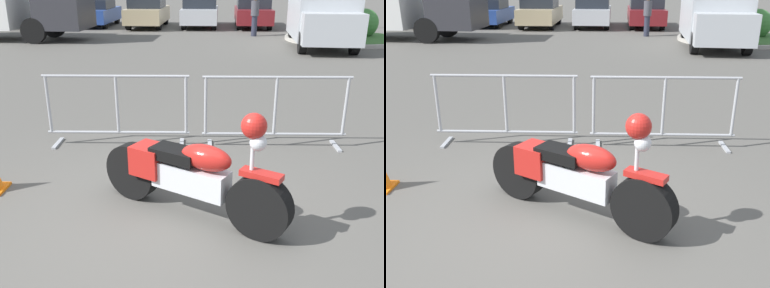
% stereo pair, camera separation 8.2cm
% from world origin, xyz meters
% --- Properties ---
extents(ground_plane, '(120.00, 120.00, 0.00)m').
position_xyz_m(ground_plane, '(0.00, 0.00, 0.00)').
color(ground_plane, '#54514C').
extents(motorcycle, '(1.98, 1.26, 1.24)m').
position_xyz_m(motorcycle, '(0.36, 0.27, 0.47)').
color(motorcycle, black).
rests_on(motorcycle, ground).
extents(crowd_barrier_near, '(2.12, 0.47, 1.07)m').
position_xyz_m(crowd_barrier_near, '(-0.79, 2.28, 0.55)').
color(crowd_barrier_near, '#9EA0A5').
rests_on(crowd_barrier_near, ground).
extents(crowd_barrier_far, '(2.12, 0.47, 1.07)m').
position_xyz_m(crowd_barrier_far, '(1.51, 2.28, 0.55)').
color(crowd_barrier_far, '#9EA0A5').
rests_on(crowd_barrier_far, ground).
extents(delivery_van, '(2.34, 5.14, 2.31)m').
position_xyz_m(delivery_van, '(4.66, 12.60, 1.24)').
color(delivery_van, '#B2B7BC').
rests_on(delivery_van, ground).
extents(parked_car_green, '(1.86, 4.29, 1.44)m').
position_xyz_m(parked_car_green, '(-10.60, 19.41, 0.73)').
color(parked_car_green, '#236B38').
rests_on(parked_car_green, ground).
extents(parked_car_black, '(1.84, 4.26, 1.43)m').
position_xyz_m(parked_car_black, '(-7.91, 19.26, 0.72)').
color(parked_car_black, black).
rests_on(parked_car_black, ground).
extents(parked_car_blue, '(1.76, 4.07, 1.36)m').
position_xyz_m(parked_car_blue, '(-5.23, 19.44, 0.69)').
color(parked_car_blue, '#284799').
rests_on(parked_car_blue, ground).
extents(parked_car_tan, '(1.91, 4.41, 1.48)m').
position_xyz_m(parked_car_tan, '(-2.54, 19.01, 0.75)').
color(parked_car_tan, tan).
rests_on(parked_car_tan, ground).
extents(parked_car_silver, '(1.89, 4.38, 1.47)m').
position_xyz_m(parked_car_silver, '(0.15, 19.18, 0.74)').
color(parked_car_silver, '#B7BABF').
rests_on(parked_car_silver, ground).
extents(parked_car_maroon, '(1.88, 4.35, 1.46)m').
position_xyz_m(parked_car_maroon, '(2.84, 19.18, 0.74)').
color(parked_car_maroon, maroon).
rests_on(parked_car_maroon, ground).
extents(pedestrian, '(0.42, 0.42, 1.69)m').
position_xyz_m(pedestrian, '(2.55, 15.46, 0.92)').
color(pedestrian, '#262838').
rests_on(pedestrian, ground).
extents(planter_island, '(4.71, 4.71, 1.22)m').
position_xyz_m(planter_island, '(6.08, 14.33, 0.36)').
color(planter_island, '#ADA89E').
rests_on(planter_island, ground).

